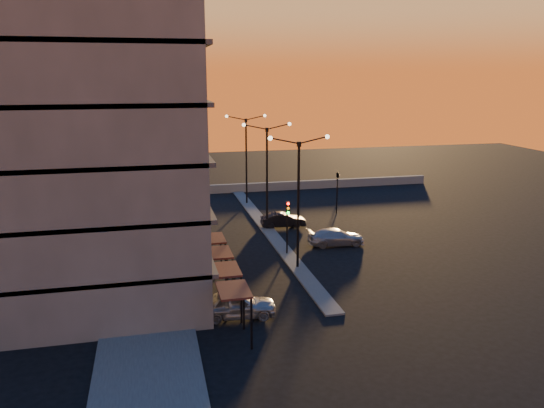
{
  "coord_description": "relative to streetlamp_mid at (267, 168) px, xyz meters",
  "views": [
    {
      "loc": [
        -9.9,
        -34.43,
        13.43
      ],
      "look_at": [
        -0.7,
        5.08,
        3.56
      ],
      "focal_mm": 35.0,
      "sensor_mm": 36.0,
      "label": 1
    }
  ],
  "objects": [
    {
      "name": "signal_east_b",
      "position": [
        9.5,
        8.0,
        -2.49
      ],
      "size": [
        0.42,
        1.99,
        3.6
      ],
      "color": "black",
      "rests_on": "ground"
    },
    {
      "name": "parapet",
      "position": [
        2.0,
        16.0,
        -5.09
      ],
      "size": [
        44.0,
        0.5,
        1.0
      ],
      "primitive_type": "cube",
      "color": "slate",
      "rests_on": "ground"
    },
    {
      "name": "traffic_light_main",
      "position": [
        0.0,
        -7.13,
        -2.7
      ],
      "size": [
        0.28,
        0.44,
        4.25
      ],
      "color": "black",
      "rests_on": "ground"
    },
    {
      "name": "building",
      "position": [
        -14.0,
        -9.97,
        6.32
      ],
      "size": [
        14.35,
        17.08,
        25.0
      ],
      "color": "#615D55",
      "rests_on": "ground"
    },
    {
      "name": "car_wagon",
      "position": [
        4.5,
        -5.59,
        -4.92
      ],
      "size": [
        4.74,
        2.2,
        1.34
      ],
      "primitive_type": "imported",
      "rotation": [
        0.0,
        0.0,
        1.5
      ],
      "color": "#A4A7AC",
      "rests_on": "ground"
    },
    {
      "name": "streetlamp_far",
      "position": [
        0.0,
        10.0,
        0.0
      ],
      "size": [
        4.32,
        0.32,
        9.51
      ],
      "color": "black",
      "rests_on": "ground"
    },
    {
      "name": "median",
      "position": [
        0.0,
        0.0,
        -5.53
      ],
      "size": [
        1.2,
        36.0,
        0.12
      ],
      "primitive_type": "cube",
      "color": "#4F4F4D",
      "rests_on": "ground"
    },
    {
      "name": "streetlamp_near",
      "position": [
        0.0,
        -10.0,
        0.0
      ],
      "size": [
        4.32,
        0.32,
        9.51
      ],
      "color": "black",
      "rests_on": "ground"
    },
    {
      "name": "car_hatchback",
      "position": [
        -5.51,
        -16.8,
        -4.83
      ],
      "size": [
        4.6,
        2.2,
        1.52
      ],
      "primitive_type": "imported",
      "rotation": [
        0.0,
        0.0,
        1.48
      ],
      "color": "#9DA1A4",
      "rests_on": "ground"
    },
    {
      "name": "ground",
      "position": [
        0.0,
        -10.0,
        -5.59
      ],
      "size": [
        120.0,
        120.0,
        0.0
      ],
      "primitive_type": "plane",
      "color": "black",
      "rests_on": "ground"
    },
    {
      "name": "car_sedan",
      "position": [
        1.59,
        0.46,
        -4.93
      ],
      "size": [
        4.1,
        1.63,
        1.33
      ],
      "primitive_type": "imported",
      "rotation": [
        0.0,
        0.0,
        1.51
      ],
      "color": "black",
      "rests_on": "ground"
    },
    {
      "name": "sidewalk_west",
      "position": [
        -10.5,
        -6.0,
        -5.53
      ],
      "size": [
        5.0,
        40.0,
        0.12
      ],
      "primitive_type": "cube",
      "color": "#4F4F4D",
      "rests_on": "ground"
    },
    {
      "name": "signal_east_a",
      "position": [
        8.0,
        4.0,
        -3.66
      ],
      "size": [
        0.13,
        0.16,
        3.6
      ],
      "color": "black",
      "rests_on": "ground"
    },
    {
      "name": "streetlamp_mid",
      "position": [
        0.0,
        0.0,
        0.0
      ],
      "size": [
        4.32,
        0.32,
        9.51
      ],
      "color": "black",
      "rests_on": "ground"
    }
  ]
}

